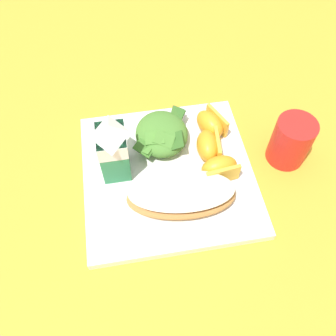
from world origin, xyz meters
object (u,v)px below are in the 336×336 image
orange_wedge_front (220,168)px  orange_wedge_rear (210,124)px  white_plate (168,174)px  green_salad_pile (161,134)px  milk_carton (113,147)px  orange_wedge_middle (208,146)px  drinking_red_cup (291,141)px  cheesy_pizza_bread (181,195)px

orange_wedge_front → orange_wedge_rear: size_ratio=0.92×
white_plate → orange_wedge_rear: 0.12m
green_salad_pile → milk_carton: milk_carton is taller
white_plate → orange_wedge_middle: size_ratio=4.41×
white_plate → green_salad_pile: (0.07, 0.00, 0.03)m
orange_wedge_front → drinking_red_cup: size_ratio=0.74×
drinking_red_cup → milk_carton: bearing=87.5°
orange_wedge_front → orange_wedge_rear: same height
milk_carton → orange_wedge_middle: 0.16m
orange_wedge_middle → drinking_red_cup: 0.14m
orange_wedge_middle → drinking_red_cup: bearing=-98.1°
orange_wedge_front → cheesy_pizza_bread: bearing=118.2°
green_salad_pile → milk_carton: bearing=119.0°
orange_wedge_rear → green_salad_pile: bearing=95.3°
orange_wedge_rear → drinking_red_cup: (-0.07, -0.12, 0.01)m
cheesy_pizza_bread → green_salad_pile: (0.12, 0.01, 0.00)m
milk_carton → white_plate: bearing=-103.6°
white_plate → drinking_red_cup: bearing=-88.0°
orange_wedge_front → green_salad_pile: bearing=43.9°
cheesy_pizza_bread → orange_wedge_middle: bearing=-36.4°
cheesy_pizza_bread → orange_wedge_rear: size_ratio=2.55×
green_salad_pile → milk_carton: size_ratio=0.95×
milk_carton → drinking_red_cup: 0.29m
white_plate → orange_wedge_rear: (0.07, -0.09, 0.03)m
green_salad_pile → drinking_red_cup: bearing=-105.3°
orange_wedge_front → orange_wedge_rear: (0.09, -0.01, 0.00)m
drinking_red_cup → orange_wedge_front: bearing=102.3°
cheesy_pizza_bread → green_salad_pile: 0.12m
orange_wedge_middle → orange_wedge_rear: 0.05m
milk_carton → orange_wedge_front: (-0.04, -0.16, -0.04)m
green_salad_pile → orange_wedge_rear: bearing=-84.7°
milk_carton → orange_wedge_rear: bearing=-72.7°
green_salad_pile → white_plate: bearing=-178.3°
white_plate → orange_wedge_rear: size_ratio=4.03×
milk_carton → orange_wedge_front: bearing=-104.0°
orange_wedge_rear → drinking_red_cup: bearing=-118.6°
orange_wedge_middle → drinking_red_cup: size_ratio=0.74×
cheesy_pizza_bread → orange_wedge_rear: (0.13, -0.08, 0.00)m
white_plate → green_salad_pile: size_ratio=2.69×
white_plate → orange_wedge_front: 0.09m
cheesy_pizza_bread → orange_wedge_rear: 0.15m
orange_wedge_front → drinking_red_cup: 0.13m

